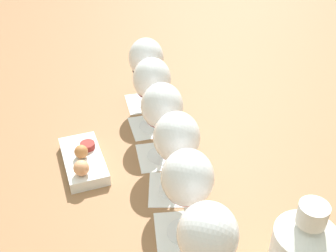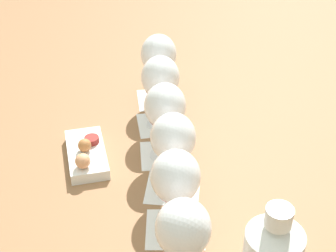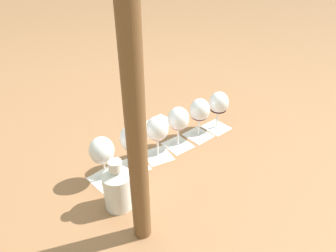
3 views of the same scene
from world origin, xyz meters
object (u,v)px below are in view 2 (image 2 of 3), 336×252
(wine_glass_3, at_px, (165,109))
(wine_glass_4, at_px, (160,80))
(wine_glass_0, at_px, (183,232))
(wine_glass_5, at_px, (159,57))
(wine_glass_1, at_px, (176,180))
(wine_glass_2, at_px, (173,141))
(snack_dish, at_px, (86,154))

(wine_glass_3, relative_size, wine_glass_4, 1.00)
(wine_glass_0, xyz_separation_m, wine_glass_4, (0.41, 0.22, 0.00))
(wine_glass_4, bearing_deg, wine_glass_5, 25.93)
(wine_glass_4, xyz_separation_m, wine_glass_5, (0.10, 0.05, 0.00))
(wine_glass_0, distance_m, wine_glass_1, 0.12)
(wine_glass_2, xyz_separation_m, wine_glass_3, (0.10, 0.06, -0.00))
(wine_glass_1, relative_size, wine_glass_4, 1.00)
(wine_glass_3, height_order, snack_dish, wine_glass_3)
(wine_glass_3, bearing_deg, wine_glass_0, -151.93)
(wine_glass_5, bearing_deg, snack_dish, 170.90)
(wine_glass_3, bearing_deg, wine_glass_4, 28.52)
(wine_glass_0, bearing_deg, snack_dish, 54.91)
(wine_glass_0, height_order, wine_glass_4, same)
(wine_glass_1, distance_m, wine_glass_4, 0.35)
(wine_glass_4, bearing_deg, wine_glass_2, -150.11)
(wine_glass_2, xyz_separation_m, wine_glass_4, (0.20, 0.12, 0.00))
(wine_glass_3, distance_m, snack_dish, 0.21)
(wine_glass_1, xyz_separation_m, wine_glass_3, (0.20, 0.11, 0.00))
(wine_glass_3, bearing_deg, snack_dish, 118.72)
(wine_glass_3, height_order, wine_glass_4, same)
(wine_glass_1, relative_size, snack_dish, 1.00)
(wine_glass_1, relative_size, wine_glass_5, 1.00)
(wine_glass_1, bearing_deg, wine_glass_3, 28.08)
(wine_glass_0, bearing_deg, wine_glass_5, 27.74)
(wine_glass_1, bearing_deg, snack_dish, 66.12)
(wine_glass_0, xyz_separation_m, wine_glass_1, (0.11, 0.06, -0.00))
(wine_glass_4, bearing_deg, snack_dish, 153.12)
(wine_glass_0, distance_m, wine_glass_4, 0.47)
(wine_glass_5, bearing_deg, wine_glass_0, -152.26)
(wine_glass_2, relative_size, wine_glass_3, 1.00)
(wine_glass_0, height_order, wine_glass_3, same)
(wine_glass_2, bearing_deg, wine_glass_3, 31.36)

